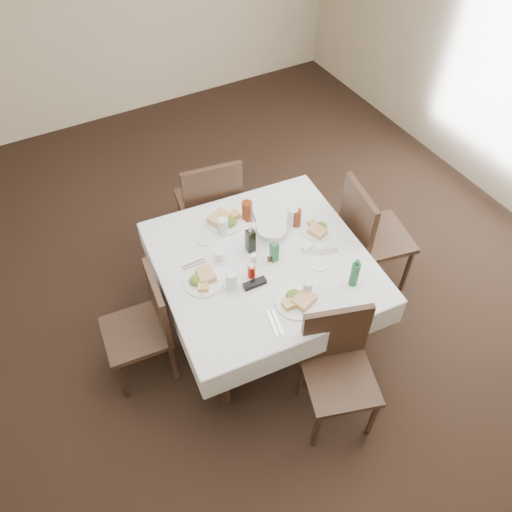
# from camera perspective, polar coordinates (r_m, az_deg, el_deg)

# --- Properties ---
(ground_plane) EXTENTS (7.00, 7.00, 0.00)m
(ground_plane) POSITION_cam_1_polar(r_m,az_deg,el_deg) (4.09, -1.97, -7.92)
(ground_plane) COLOR black
(room_shell) EXTENTS (6.04, 7.04, 2.80)m
(room_shell) POSITION_cam_1_polar(r_m,az_deg,el_deg) (2.84, -2.87, 11.89)
(room_shell) COLOR #BCAE8D
(room_shell) RESTS_ON ground
(dining_table) EXTENTS (1.56, 1.56, 0.76)m
(dining_table) POSITION_cam_1_polar(r_m,az_deg,el_deg) (3.56, 0.77, -1.18)
(dining_table) COLOR black
(dining_table) RESTS_ON ground
(chair_north) EXTENTS (0.56, 0.56, 1.03)m
(chair_north) POSITION_cam_1_polar(r_m,az_deg,el_deg) (4.22, -5.22, 6.19)
(chair_north) COLOR black
(chair_north) RESTS_ON ground
(chair_south) EXTENTS (0.56, 0.56, 0.94)m
(chair_south) POSITION_cam_1_polar(r_m,az_deg,el_deg) (3.33, 9.28, -11.82)
(chair_south) COLOR black
(chair_south) RESTS_ON ground
(chair_east) EXTENTS (0.58, 0.58, 1.03)m
(chair_east) POSITION_cam_1_polar(r_m,az_deg,el_deg) (4.04, 12.68, 2.71)
(chair_east) COLOR black
(chair_east) RESTS_ON ground
(chair_west) EXTENTS (0.48, 0.48, 0.92)m
(chair_west) POSITION_cam_1_polar(r_m,az_deg,el_deg) (3.55, -12.42, -7.38)
(chair_west) COLOR black
(chair_west) RESTS_ON ground
(meal_north) EXTENTS (0.30, 0.30, 0.07)m
(meal_north) POSITION_cam_1_polar(r_m,az_deg,el_deg) (3.76, -3.53, 4.16)
(meal_north) COLOR white
(meal_north) RESTS_ON dining_table
(meal_south) EXTENTS (0.28, 0.28, 0.06)m
(meal_south) POSITION_cam_1_polar(r_m,az_deg,el_deg) (3.26, 4.79, -5.11)
(meal_south) COLOR white
(meal_south) RESTS_ON dining_table
(meal_east) EXTENTS (0.23, 0.23, 0.05)m
(meal_east) POSITION_cam_1_polar(r_m,az_deg,el_deg) (3.71, 7.02, 3.07)
(meal_east) COLOR white
(meal_east) RESTS_ON dining_table
(meal_west) EXTENTS (0.27, 0.27, 0.06)m
(meal_west) POSITION_cam_1_polar(r_m,az_deg,el_deg) (3.37, -6.09, -2.71)
(meal_west) COLOR white
(meal_west) RESTS_ON dining_table
(side_plate_a) EXTENTS (0.16, 0.16, 0.01)m
(side_plate_a) POSITION_cam_1_polar(r_m,az_deg,el_deg) (3.66, -5.68, 2.02)
(side_plate_a) COLOR white
(side_plate_a) RESTS_ON dining_table
(side_plate_b) EXTENTS (0.14, 0.14, 0.01)m
(side_plate_b) POSITION_cam_1_polar(r_m,az_deg,el_deg) (3.50, 7.21, -0.84)
(side_plate_b) COLOR white
(side_plate_b) RESTS_ON dining_table
(water_n) EXTENTS (0.08, 0.08, 0.14)m
(water_n) POSITION_cam_1_polar(r_m,az_deg,el_deg) (3.64, -3.79, 3.37)
(water_n) COLOR silver
(water_n) RESTS_ON dining_table
(water_s) EXTENTS (0.06, 0.06, 0.12)m
(water_s) POSITION_cam_1_polar(r_m,az_deg,el_deg) (3.28, 5.93, -3.64)
(water_s) COLOR silver
(water_s) RESTS_ON dining_table
(water_e) EXTENTS (0.08, 0.08, 0.15)m
(water_e) POSITION_cam_1_polar(r_m,az_deg,el_deg) (3.72, 4.20, 4.53)
(water_e) COLOR silver
(water_e) RESTS_ON dining_table
(water_w) EXTENTS (0.08, 0.08, 0.15)m
(water_w) POSITION_cam_1_polar(r_m,az_deg,el_deg) (3.29, -2.83, -2.83)
(water_w) COLOR silver
(water_w) RESTS_ON dining_table
(iced_tea_a) EXTENTS (0.08, 0.08, 0.17)m
(iced_tea_a) POSITION_cam_1_polar(r_m,az_deg,el_deg) (3.74, -1.04, 5.17)
(iced_tea_a) COLOR #68280E
(iced_tea_a) RESTS_ON dining_table
(iced_tea_b) EXTENTS (0.07, 0.07, 0.14)m
(iced_tea_b) POSITION_cam_1_polar(r_m,az_deg,el_deg) (3.71, 4.65, 4.37)
(iced_tea_b) COLOR #68280E
(iced_tea_b) RESTS_ON dining_table
(bread_basket) EXTENTS (0.24, 0.24, 0.08)m
(bread_basket) POSITION_cam_1_polar(r_m,az_deg,el_deg) (3.64, 1.81, 2.78)
(bread_basket) COLOR silver
(bread_basket) RESTS_ON dining_table
(oil_cruet_dark) EXTENTS (0.06, 0.06, 0.24)m
(oil_cruet_dark) POSITION_cam_1_polar(r_m,az_deg,el_deg) (3.49, -0.64, 1.86)
(oil_cruet_dark) COLOR black
(oil_cruet_dark) RESTS_ON dining_table
(oil_cruet_green) EXTENTS (0.05, 0.05, 0.21)m
(oil_cruet_green) POSITION_cam_1_polar(r_m,az_deg,el_deg) (3.44, 2.09, 0.57)
(oil_cruet_green) COLOR #1C5D31
(oil_cruet_green) RESTS_ON dining_table
(ketchup_bottle) EXTENTS (0.05, 0.05, 0.12)m
(ketchup_bottle) POSITION_cam_1_polar(r_m,az_deg,el_deg) (3.36, -0.52, -1.75)
(ketchup_bottle) COLOR #A71508
(ketchup_bottle) RESTS_ON dining_table
(salt_shaker) EXTENTS (0.04, 0.04, 0.09)m
(salt_shaker) POSITION_cam_1_polar(r_m,az_deg,el_deg) (3.45, -0.28, -0.39)
(salt_shaker) COLOR white
(salt_shaker) RESTS_ON dining_table
(pepper_shaker) EXTENTS (0.03, 0.03, 0.07)m
(pepper_shaker) POSITION_cam_1_polar(r_m,az_deg,el_deg) (3.47, 1.54, -0.15)
(pepper_shaker) COLOR #462A1B
(pepper_shaker) RESTS_ON dining_table
(coffee_mug) EXTENTS (0.11, 0.11, 0.08)m
(coffee_mug) POSITION_cam_1_polar(r_m,az_deg,el_deg) (3.49, -4.16, 0.01)
(coffee_mug) COLOR white
(coffee_mug) RESTS_ON dining_table
(sunglasses) EXTENTS (0.16, 0.06, 0.03)m
(sunglasses) POSITION_cam_1_polar(r_m,az_deg,el_deg) (3.34, -0.15, -3.16)
(sunglasses) COLOR black
(sunglasses) RESTS_ON dining_table
(green_bottle) EXTENTS (0.06, 0.06, 0.23)m
(green_bottle) POSITION_cam_1_polar(r_m,az_deg,el_deg) (3.35, 11.23, -2.00)
(green_bottle) COLOR #1C5D31
(green_bottle) RESTS_ON dining_table
(sugar_caddy) EXTENTS (0.10, 0.07, 0.04)m
(sugar_caddy) POSITION_cam_1_polar(r_m,az_deg,el_deg) (3.57, 5.95, 1.03)
(sugar_caddy) COLOR white
(sugar_caddy) RESTS_ON dining_table
(cutlery_n) EXTENTS (0.08, 0.17, 0.01)m
(cutlery_n) POSITION_cam_1_polar(r_m,az_deg,el_deg) (3.82, -0.53, 4.70)
(cutlery_n) COLOR silver
(cutlery_n) RESTS_ON dining_table
(cutlery_s) EXTENTS (0.09, 0.21, 0.01)m
(cutlery_s) POSITION_cam_1_polar(r_m,az_deg,el_deg) (3.17, 2.19, -7.59)
(cutlery_s) COLOR silver
(cutlery_s) RESTS_ON dining_table
(cutlery_e) EXTENTS (0.19, 0.10, 0.01)m
(cutlery_e) POSITION_cam_1_polar(r_m,az_deg,el_deg) (3.58, 7.91, 0.46)
(cutlery_e) COLOR silver
(cutlery_e) RESTS_ON dining_table
(cutlery_w) EXTENTS (0.17, 0.04, 0.01)m
(cutlery_w) POSITION_cam_1_polar(r_m,az_deg,el_deg) (3.50, -7.10, -0.97)
(cutlery_w) COLOR silver
(cutlery_w) RESTS_ON dining_table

